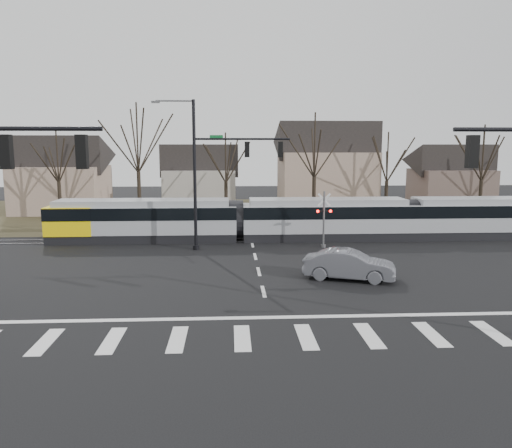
{
  "coord_description": "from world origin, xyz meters",
  "views": [
    {
      "loc": [
        -1.62,
        -21.73,
        7.04
      ],
      "look_at": [
        0.0,
        9.0,
        2.3
      ],
      "focal_mm": 35.0,
      "sensor_mm": 36.0,
      "label": 1
    }
  ],
  "objects": [
    {
      "name": "crosswalk",
      "position": [
        0.0,
        -4.0,
        0.01
      ],
      "size": [
        27.0,
        2.6,
        0.01
      ],
      "color": "silver",
      "rests_on": "ground"
    },
    {
      "name": "stop_line",
      "position": [
        0.0,
        -1.8,
        0.01
      ],
      "size": [
        28.0,
        0.35,
        0.01
      ],
      "primitive_type": "cube",
      "color": "silver",
      "rests_on": "ground"
    },
    {
      "name": "tram",
      "position": [
        5.65,
        16.0,
        1.71
      ],
      "size": [
        41.47,
        3.08,
        3.14
      ],
      "color": "gray",
      "rests_on": "ground"
    },
    {
      "name": "house_d",
      "position": [
        24.0,
        35.0,
        3.97
      ],
      "size": [
        8.64,
        7.56,
        7.65
      ],
      "color": "brown",
      "rests_on": "ground"
    },
    {
      "name": "signal_pole_far",
      "position": [
        -2.41,
        12.5,
        5.7
      ],
      "size": [
        9.28,
        0.44,
        10.2
      ],
      "color": "black",
      "rests_on": "ground"
    },
    {
      "name": "grass_verge",
      "position": [
        0.0,
        32.0,
        0.01
      ],
      "size": [
        140.0,
        28.0,
        0.01
      ],
      "primitive_type": "cube",
      "color": "#38331E",
      "rests_on": "ground"
    },
    {
      "name": "sedan",
      "position": [
        4.75,
        4.08,
        0.8
      ],
      "size": [
        4.61,
        5.87,
        1.6
      ],
      "primitive_type": "imported",
      "rotation": [
        0.0,
        0.0,
        1.25
      ],
      "color": "slate",
      "rests_on": "ground"
    },
    {
      "name": "house_a",
      "position": [
        -20.0,
        34.0,
        4.46
      ],
      "size": [
        9.72,
        8.64,
        8.6
      ],
      "color": "gray",
      "rests_on": "ground"
    },
    {
      "name": "house_c",
      "position": [
        9.0,
        33.0,
        5.23
      ],
      "size": [
        10.8,
        8.64,
        10.1
      ],
      "color": "gray",
      "rests_on": "ground"
    },
    {
      "name": "house_b",
      "position": [
        -5.0,
        36.0,
        3.97
      ],
      "size": [
        8.64,
        7.56,
        7.65
      ],
      "color": "gray",
      "rests_on": "ground"
    },
    {
      "name": "lane_dashes",
      "position": [
        0.0,
        16.0,
        0.01
      ],
      "size": [
        0.18,
        30.0,
        0.01
      ],
      "color": "silver",
      "rests_on": "ground"
    },
    {
      "name": "rail_pair",
      "position": [
        0.0,
        15.8,
        0.03
      ],
      "size": [
        90.0,
        1.52,
        0.06
      ],
      "color": "#59595E",
      "rests_on": "ground"
    },
    {
      "name": "tree_row",
      "position": [
        2.0,
        26.0,
        5.0
      ],
      "size": [
        59.2,
        7.2,
        10.0
      ],
      "color": "black",
      "rests_on": "ground"
    },
    {
      "name": "rail_crossing_signal",
      "position": [
        5.0,
        12.79,
        1.89
      ],
      "size": [
        1.08,
        0.36,
        4.0
      ],
      "color": "#59595B",
      "rests_on": "ground"
    },
    {
      "name": "ground",
      "position": [
        0.0,
        0.0,
        0.0
      ],
      "size": [
        140.0,
        140.0,
        0.0
      ],
      "primitive_type": "plane",
      "color": "black"
    }
  ]
}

